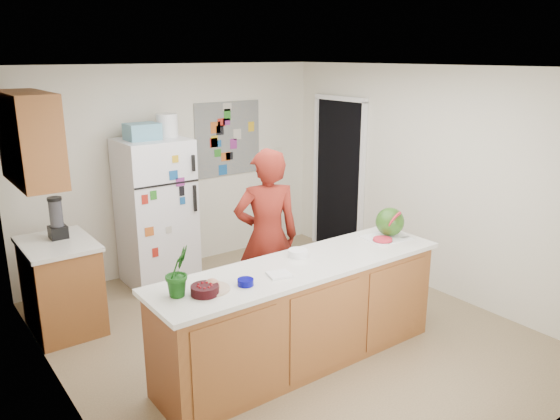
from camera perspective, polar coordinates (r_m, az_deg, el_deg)
floor at (r=5.45m, az=0.51°, el=-12.72°), size 4.00×4.50×0.02m
wall_back at (r=6.86m, az=-10.87°, el=4.30°), size 4.00×0.02×2.50m
wall_left at (r=4.15m, az=-22.36°, el=-4.40°), size 0.02×4.50×2.50m
wall_right at (r=6.34m, az=15.27°, el=3.07°), size 0.02×4.50×2.50m
ceiling at (r=4.78m, az=0.59°, el=14.82°), size 4.00×4.50×0.02m
doorway at (r=7.34m, az=6.19°, el=3.42°), size 0.03×0.85×2.04m
peninsula_base at (r=4.78m, az=2.23°, el=-11.00°), size 2.60×0.62×0.88m
peninsula_top at (r=4.59m, az=2.29°, el=-5.87°), size 2.68×0.70×0.04m
side_counter_base at (r=5.73m, az=-21.83°, el=-7.55°), size 0.60×0.80×0.86m
side_counter_top at (r=5.58m, az=-22.30°, el=-3.29°), size 0.64×0.84×0.04m
upper_cabinets at (r=5.28m, az=-24.70°, el=6.83°), size 0.35×1.00×0.80m
refrigerator at (r=6.44m, az=-12.81°, el=-0.25°), size 0.75×0.70×1.70m
fridge_top_bin at (r=6.21m, az=-14.20°, el=7.95°), size 0.35×0.28×0.18m
photo_collage at (r=7.14m, az=-5.45°, el=7.41°), size 0.95×0.01×0.95m
person at (r=5.32m, az=-1.38°, el=-2.93°), size 0.76×0.63×1.77m
blender_appliance at (r=5.63m, az=-22.31°, el=-0.89°), size 0.12×0.12×0.38m
cutting_board at (r=5.29m, az=11.05°, el=-2.85°), size 0.46×0.37×0.01m
watermelon at (r=5.30m, az=11.41°, el=-1.22°), size 0.27×0.27×0.27m
watermelon_slice at (r=5.18m, az=10.67°, el=-3.05°), size 0.18×0.18×0.02m
cherry_bowl at (r=4.05m, az=-7.86°, el=-8.28°), size 0.27×0.27×0.07m
white_bowl at (r=4.73m, az=1.89°, el=-4.52°), size 0.22×0.22×0.06m
cobalt_bowl at (r=4.17m, az=-3.62°, el=-7.53°), size 0.15×0.15×0.05m
plate at (r=4.12m, az=-7.11°, el=-8.19°), size 0.34×0.34×0.02m
paper_towel at (r=4.34m, az=-0.10°, el=-6.75°), size 0.20×0.19×0.02m
keys at (r=5.32m, az=12.94°, el=-2.84°), size 0.10×0.06×0.01m
potted_plant at (r=4.01m, az=-10.63°, el=-6.33°), size 0.26×0.24×0.37m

